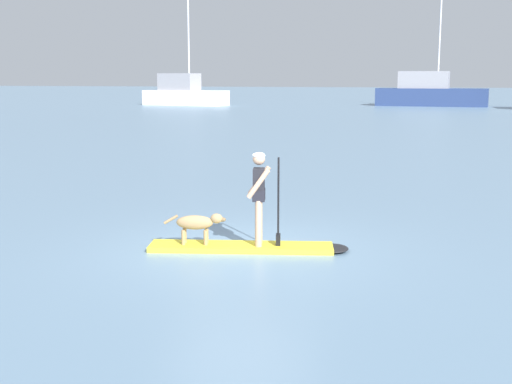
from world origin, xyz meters
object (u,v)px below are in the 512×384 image
(paddleboard, at_px, (254,247))
(moored_boat_far_starboard, at_px, (184,93))
(dog, at_px, (198,223))
(moored_boat_far_port, at_px, (430,93))
(person_paddler, at_px, (260,192))

(paddleboard, xyz_separation_m, moored_boat_far_starboard, (-25.03, 59.22, 1.29))
(dog, distance_m, moored_boat_far_starboard, 64.13)
(moored_boat_far_starboard, height_order, moored_boat_far_port, moored_boat_far_port)
(moored_boat_far_port, bearing_deg, paddleboard, -91.26)
(dog, xyz_separation_m, moored_boat_far_port, (2.41, 64.45, 0.95))
(paddleboard, distance_m, moored_boat_far_starboard, 64.31)
(dog, relative_size, moored_boat_far_port, 0.09)
(person_paddler, relative_size, dog, 1.50)
(dog, height_order, moored_boat_far_starboard, moored_boat_far_starboard)
(paddleboard, xyz_separation_m, moored_boat_far_port, (1.41, 64.22, 1.38))
(dog, bearing_deg, moored_boat_far_port, 87.86)
(dog, xyz_separation_m, moored_boat_far_starboard, (-24.04, 59.44, 0.86))
(person_paddler, relative_size, moored_boat_far_starboard, 0.14)
(moored_boat_far_starboard, bearing_deg, person_paddler, -66.99)
(paddleboard, height_order, moored_boat_far_starboard, moored_boat_far_starboard)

